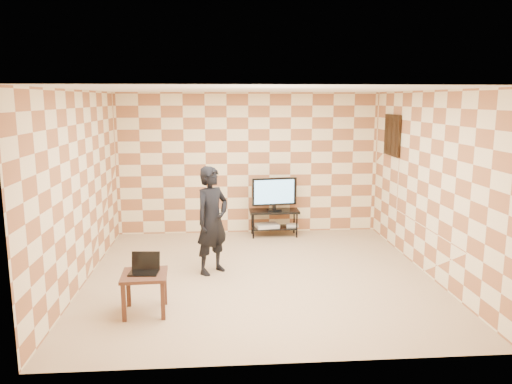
# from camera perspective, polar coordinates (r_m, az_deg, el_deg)

# --- Properties ---
(floor) EXTENTS (5.00, 5.00, 0.00)m
(floor) POSITION_cam_1_polar(r_m,az_deg,el_deg) (7.48, 0.36, -9.55)
(floor) COLOR tan
(floor) RESTS_ON ground
(wall_back) EXTENTS (5.00, 0.02, 2.70)m
(wall_back) POSITION_cam_1_polar(r_m,az_deg,el_deg) (9.59, -0.88, 3.25)
(wall_back) COLOR beige
(wall_back) RESTS_ON ground
(wall_front) EXTENTS (5.00, 0.02, 2.70)m
(wall_front) POSITION_cam_1_polar(r_m,az_deg,el_deg) (4.70, 2.94, -4.52)
(wall_front) COLOR beige
(wall_front) RESTS_ON ground
(wall_left) EXTENTS (0.02, 5.00, 2.70)m
(wall_left) POSITION_cam_1_polar(r_m,az_deg,el_deg) (7.35, -19.42, 0.40)
(wall_left) COLOR beige
(wall_left) RESTS_ON ground
(wall_right) EXTENTS (0.02, 5.00, 2.70)m
(wall_right) POSITION_cam_1_polar(r_m,az_deg,el_deg) (7.75, 19.14, 0.91)
(wall_right) COLOR beige
(wall_right) RESTS_ON ground
(ceiling) EXTENTS (5.00, 5.00, 0.02)m
(ceiling) POSITION_cam_1_polar(r_m,az_deg,el_deg) (7.02, 0.39, 11.62)
(ceiling) COLOR white
(ceiling) RESTS_ON wall_back
(wall_art) EXTENTS (0.04, 0.72, 0.72)m
(wall_art) POSITION_cam_1_polar(r_m,az_deg,el_deg) (9.10, 15.31, 6.28)
(wall_art) COLOR black
(wall_art) RESTS_ON wall_right
(tv_stand) EXTENTS (0.93, 0.42, 0.50)m
(tv_stand) POSITION_cam_1_polar(r_m,az_deg,el_deg) (9.49, 2.09, -2.89)
(tv_stand) COLOR black
(tv_stand) RESTS_ON floor
(tv) EXTENTS (0.86, 0.19, 0.62)m
(tv) POSITION_cam_1_polar(r_m,az_deg,el_deg) (9.39, 2.11, -0.04)
(tv) COLOR black
(tv) RESTS_ON tv_stand
(dvd_player) EXTENTS (0.46, 0.37, 0.07)m
(dvd_player) POSITION_cam_1_polar(r_m,az_deg,el_deg) (9.49, 1.27, -3.86)
(dvd_player) COLOR silver
(dvd_player) RESTS_ON tv_stand
(game_console) EXTENTS (0.24, 0.18, 0.05)m
(game_console) POSITION_cam_1_polar(r_m,az_deg,el_deg) (9.58, 4.16, -3.81)
(game_console) COLOR silver
(game_console) RESTS_ON tv_stand
(side_table) EXTENTS (0.56, 0.56, 0.50)m
(side_table) POSITION_cam_1_polar(r_m,az_deg,el_deg) (6.27, -12.62, -9.85)
(side_table) COLOR #3E2418
(side_table) RESTS_ON floor
(laptop) EXTENTS (0.37, 0.30, 0.23)m
(laptop) POSITION_cam_1_polar(r_m,az_deg,el_deg) (6.28, -12.60, -8.47)
(laptop) COLOR black
(laptop) RESTS_ON side_table
(person) EXTENTS (0.69, 0.68, 1.61)m
(person) POSITION_cam_1_polar(r_m,az_deg,el_deg) (7.42, -5.04, -3.24)
(person) COLOR black
(person) RESTS_ON floor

